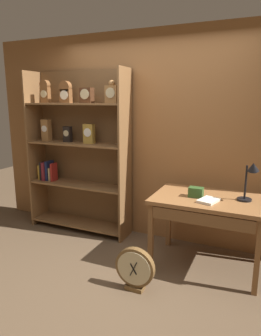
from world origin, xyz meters
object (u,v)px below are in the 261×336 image
at_px(bookshelf, 78,151).
at_px(open_repair_manual, 209,200).
at_px(round_clock_large, 135,269).
at_px(workbench, 208,207).
at_px(desk_lamp, 250,177).
at_px(toolbox_small, 196,192).

relative_size(bookshelf, open_repair_manual, 9.76).
bearing_deg(open_repair_manual, round_clock_large, -117.20).
xyz_separation_m(open_repair_manual, round_clock_large, (-0.55, -0.57, -0.57)).
bearing_deg(round_clock_large, workbench, 52.16).
height_order(bookshelf, desk_lamp, bookshelf).
bearing_deg(open_repair_manual, workbench, 118.77).
xyz_separation_m(bookshelf, round_clock_large, (1.29, -1.03, -0.88)).
relative_size(desk_lamp, toolbox_small, 2.86).
distance_m(workbench, open_repair_manual, 0.15).
xyz_separation_m(bookshelf, workbench, (1.82, -0.36, -0.41)).
xyz_separation_m(toolbox_small, round_clock_large, (-0.40, -0.67, -0.61)).
xyz_separation_m(workbench, open_repair_manual, (0.02, -0.10, 0.10)).
bearing_deg(desk_lamp, open_repair_manual, -156.43).
bearing_deg(desk_lamp, round_clock_large, -141.22).
bearing_deg(bookshelf, workbench, -11.08).
distance_m(workbench, round_clock_large, 0.98).
bearing_deg(bookshelf, toolbox_small, -12.04).
bearing_deg(round_clock_large, open_repair_manual, 46.22).
relative_size(workbench, toolbox_small, 7.76).
height_order(desk_lamp, open_repair_manual, desk_lamp).
height_order(workbench, open_repair_manual, open_repair_manual).
bearing_deg(workbench, bookshelf, 168.92).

